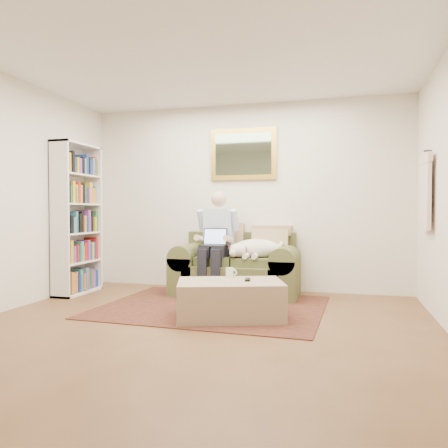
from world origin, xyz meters
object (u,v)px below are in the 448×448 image
at_px(sofa, 236,273).
at_px(seated_man, 215,243).
at_px(sleeping_dog, 257,249).
at_px(laptop, 214,241).
at_px(bookshelf, 77,219).
at_px(ottoman, 230,300).
at_px(coffee_mug, 230,272).

distance_m(sofa, seated_man, 0.49).
bearing_deg(seated_man, sleeping_dog, 7.13).
bearing_deg(laptop, sofa, 41.02).
distance_m(laptop, bookshelf, 1.88).
xyz_separation_m(sofa, ottoman, (0.24, -1.27, -0.09)).
bearing_deg(seated_man, coffee_mug, -64.37).
height_order(seated_man, coffee_mug, seated_man).
relative_size(laptop, bookshelf, 0.16).
height_order(sofa, laptop, laptop).
relative_size(laptop, coffee_mug, 3.15).
relative_size(sofa, ottoman, 1.53).
bearing_deg(ottoman, laptop, 114.61).
xyz_separation_m(sofa, seated_man, (-0.24, -0.15, 0.40)).
relative_size(laptop, sleeping_dog, 0.47).
bearing_deg(sleeping_dog, laptop, -166.36).
xyz_separation_m(sleeping_dog, bookshelf, (-2.37, -0.37, 0.38)).
relative_size(sofa, seated_man, 1.19).
height_order(laptop, coffee_mug, laptop).
relative_size(seated_man, sleeping_dog, 2.04).
relative_size(ottoman, coffee_mug, 10.59).
relative_size(seated_man, coffee_mug, 13.66).
xyz_separation_m(seated_man, bookshelf, (-1.84, -0.31, 0.32)).
distance_m(coffee_mug, bookshelf, 2.38).
bearing_deg(laptop, bookshelf, -172.48).
distance_m(seated_man, bookshelf, 1.89).
bearing_deg(coffee_mug, laptop, 117.37).
bearing_deg(seated_man, sofa, 31.45).
relative_size(seated_man, ottoman, 1.29).
relative_size(sleeping_dog, ottoman, 0.63).
distance_m(laptop, sleeping_dog, 0.56).
bearing_deg(bookshelf, laptop, 7.52).
distance_m(sleeping_dog, bookshelf, 2.43).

